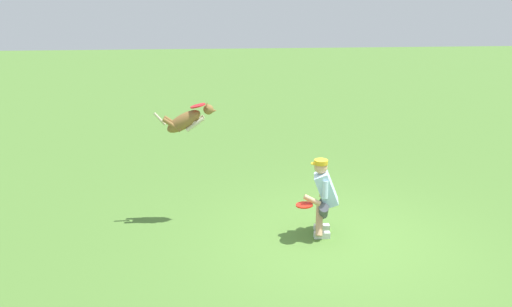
# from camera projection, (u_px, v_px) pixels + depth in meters

# --- Properties ---
(ground_plane) EXTENTS (60.00, 60.00, 0.00)m
(ground_plane) POSITION_uv_depth(u_px,v_px,m) (338.00, 240.00, 8.10)
(ground_plane) COLOR #4E7931
(person) EXTENTS (0.64, 0.66, 1.29)m
(person) POSITION_uv_depth(u_px,v_px,m) (324.00, 195.00, 8.11)
(person) COLOR silver
(person) RESTS_ON ground_plane
(dog) EXTENTS (1.05, 0.27, 0.57)m
(dog) POSITION_uv_depth(u_px,v_px,m) (187.00, 120.00, 8.39)
(dog) COLOR olive
(frisbee_flying) EXTENTS (0.36, 0.37, 0.11)m
(frisbee_flying) POSITION_uv_depth(u_px,v_px,m) (198.00, 106.00, 8.33)
(frisbee_flying) COLOR red
(frisbee_held) EXTENTS (0.31, 0.31, 0.05)m
(frisbee_held) POSITION_uv_depth(u_px,v_px,m) (304.00, 205.00, 7.95)
(frisbee_held) COLOR red
(frisbee_held) RESTS_ON person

